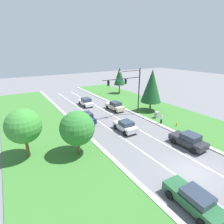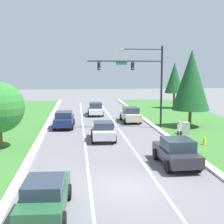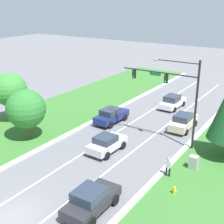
# 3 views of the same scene
# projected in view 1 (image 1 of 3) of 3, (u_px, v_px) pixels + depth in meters

# --- Properties ---
(ground_plane) EXTENTS (160.00, 160.00, 0.00)m
(ground_plane) POSITION_uv_depth(u_px,v_px,m) (192.00, 171.00, 17.20)
(ground_plane) COLOR slate
(curb_strip_right) EXTENTS (0.50, 90.00, 0.15)m
(curb_strip_right) POSITION_uv_depth(u_px,v_px,m) (222.00, 154.00, 19.99)
(curb_strip_right) COLOR beige
(curb_strip_right) RESTS_ON ground_plane
(curb_strip_left) EXTENTS (0.50, 90.00, 0.15)m
(curb_strip_left) POSITION_uv_depth(u_px,v_px,m) (149.00, 194.00, 14.36)
(curb_strip_left) COLOR beige
(curb_strip_left) RESTS_ON ground_plane
(lane_stripe_inner_left) EXTENTS (0.14, 81.00, 0.01)m
(lane_stripe_inner_left) POSITION_uv_depth(u_px,v_px,m) (180.00, 178.00, 16.30)
(lane_stripe_inner_left) COLOR white
(lane_stripe_inner_left) RESTS_ON ground_plane
(lane_stripe_inner_right) EXTENTS (0.14, 81.00, 0.01)m
(lane_stripe_inner_right) POSITION_uv_depth(u_px,v_px,m) (203.00, 165.00, 18.10)
(lane_stripe_inner_right) COLOR white
(lane_stripe_inner_right) RESTS_ON ground_plane
(traffic_signal_mast) EXTENTS (7.59, 0.41, 8.34)m
(traffic_signal_mast) POSITION_uv_depth(u_px,v_px,m) (130.00, 86.00, 29.93)
(traffic_signal_mast) COLOR black
(traffic_signal_mast) RESTS_ON ground_plane
(charcoal_sedan) EXTENTS (2.18, 4.44, 1.76)m
(charcoal_sedan) POSITION_uv_depth(u_px,v_px,m) (189.00, 140.00, 21.36)
(charcoal_sedan) COLOR #28282D
(charcoal_sedan) RESTS_ON ground_plane
(silver_sedan) EXTENTS (2.17, 4.19, 1.62)m
(silver_sedan) POSITION_uv_depth(u_px,v_px,m) (125.00, 126.00, 25.52)
(silver_sedan) COLOR silver
(silver_sedan) RESTS_ON ground_plane
(forest_sedan) EXTENTS (2.13, 4.65, 1.58)m
(forest_sedan) POSITION_uv_depth(u_px,v_px,m) (194.00, 199.00, 12.93)
(forest_sedan) COLOR #235633
(forest_sedan) RESTS_ON ground_plane
(champagne_sedan) EXTENTS (2.04, 4.70, 1.73)m
(champagne_sedan) POSITION_uv_depth(u_px,v_px,m) (115.00, 106.00, 34.57)
(champagne_sedan) COLOR beige
(champagne_sedan) RESTS_ON ground_plane
(white_sedan) EXTENTS (2.08, 4.64, 1.70)m
(white_sedan) POSITION_uv_depth(u_px,v_px,m) (86.00, 102.00, 37.39)
(white_sedan) COLOR white
(white_sedan) RESTS_ON ground_plane
(navy_sedan) EXTENTS (2.15, 4.66, 1.72)m
(navy_sedan) POSITION_uv_depth(u_px,v_px,m) (86.00, 117.00, 28.65)
(navy_sedan) COLOR navy
(navy_sedan) RESTS_ON ground_plane
(utility_cabinet) EXTENTS (0.70, 0.60, 1.18)m
(utility_cabinet) POSITION_uv_depth(u_px,v_px,m) (157.00, 115.00, 30.50)
(utility_cabinet) COLOR #9E9E99
(utility_cabinet) RESTS_ON ground_plane
(pedestrian) EXTENTS (0.40, 0.24, 1.69)m
(pedestrian) POSITION_uv_depth(u_px,v_px,m) (161.00, 119.00, 27.96)
(pedestrian) COLOR black
(pedestrian) RESTS_ON ground_plane
(fire_hydrant) EXTENTS (0.34, 0.20, 0.70)m
(fire_hydrant) POSITION_uv_depth(u_px,v_px,m) (177.00, 124.00, 27.26)
(fire_hydrant) COLOR gold
(fire_hydrant) RESTS_ON ground_plane
(conifer_near_right_tree) EXTENTS (2.90, 2.90, 7.07)m
(conifer_near_right_tree) POSITION_uv_depth(u_px,v_px,m) (119.00, 76.00, 46.78)
(conifer_near_right_tree) COLOR brown
(conifer_near_right_tree) RESTS_ON ground_plane
(oak_near_left_tree) EXTENTS (3.71, 3.71, 5.61)m
(oak_near_left_tree) POSITION_uv_depth(u_px,v_px,m) (23.00, 126.00, 18.29)
(oak_near_left_tree) COLOR brown
(oak_near_left_tree) RESTS_ON ground_plane
(conifer_far_right_tree) EXTENTS (3.86, 3.86, 8.04)m
(conifer_far_right_tree) POSITION_uv_depth(u_px,v_px,m) (152.00, 86.00, 32.78)
(conifer_far_right_tree) COLOR brown
(conifer_far_right_tree) RESTS_ON ground_plane
(oak_far_left_tree) EXTENTS (3.85, 3.85, 5.13)m
(oak_far_left_tree) POSITION_uv_depth(u_px,v_px,m) (77.00, 128.00, 19.09)
(oak_far_left_tree) COLOR brown
(oak_far_left_tree) RESTS_ON ground_plane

